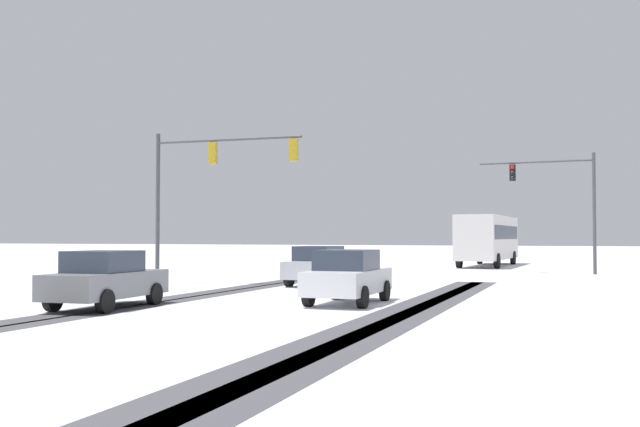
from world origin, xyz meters
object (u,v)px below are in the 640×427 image
car_white_second (348,276)px  bus_oncoming (488,237)px  traffic_signal_near_left (207,174)px  car_silver_lead (319,265)px  car_grey_third (105,279)px  traffic_signal_far_right (561,192)px

car_white_second → bus_oncoming: bus_oncoming is taller
traffic_signal_near_left → car_silver_lead: traffic_signal_near_left is taller
traffic_signal_near_left → car_grey_third: (2.35, -9.98, -3.86)m
car_silver_lead → car_grey_third: size_ratio=0.99×
car_silver_lead → bus_oncoming: bearing=79.2°
car_white_second → bus_oncoming: bearing=88.8°
traffic_signal_far_right → car_silver_lead: bearing=-125.1°
traffic_signal_far_right → bus_oncoming: size_ratio=0.59×
car_silver_lead → car_white_second: same height
bus_oncoming → traffic_signal_far_right: bearing=-61.2°
traffic_signal_far_right → car_silver_lead: traffic_signal_far_right is taller
car_silver_lead → car_white_second: bearing=-63.8°
car_white_second → car_grey_third: (-6.02, -3.63, 0.00)m
car_white_second → traffic_signal_far_right: bearing=74.6°
traffic_signal_far_right → car_grey_third: (-11.61, -23.92, -3.62)m
car_grey_third → bus_oncoming: size_ratio=0.38×
traffic_signal_near_left → car_grey_third: size_ratio=1.61×
car_white_second → car_silver_lead: bearing=116.2°
car_silver_lead → traffic_signal_near_left: bearing=-169.3°
traffic_signal_far_right → car_grey_third: bearing=-115.9°
traffic_signal_far_right → car_white_second: 21.36m
traffic_signal_near_left → bus_oncoming: 24.83m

